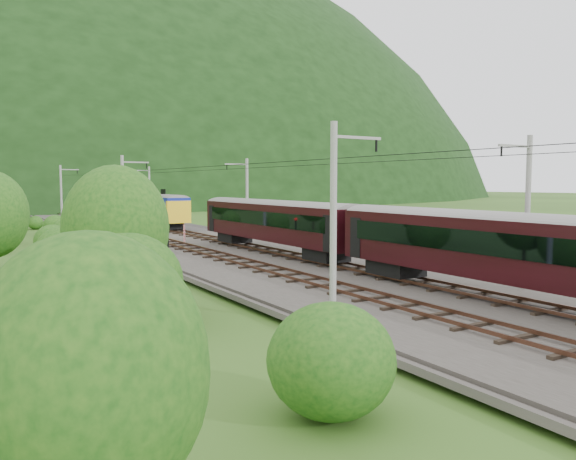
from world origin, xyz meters
TOP-DOWN VIEW (x-y plane):
  - ground at (0.00, 0.00)m, footprint 600.00×600.00m
  - railbed at (0.00, 10.00)m, footprint 14.00×220.00m
  - track_left at (-2.40, 10.00)m, footprint 2.40×220.00m
  - track_right at (2.40, 10.00)m, footprint 2.40×220.00m
  - catenary_left at (-6.12, 32.00)m, footprint 2.54×192.28m
  - catenary_right at (6.12, 32.00)m, footprint 2.54×192.28m
  - overhead_wires at (0.00, 10.00)m, footprint 4.83×198.00m
  - mountain_main at (0.00, 260.00)m, footprint 504.00×360.00m
  - train at (2.40, -1.28)m, footprint 2.78×112.08m
  - hazard_post_near at (-0.68, 31.51)m, footprint 0.18×0.18m
  - hazard_post_far at (0.30, 55.41)m, footprint 0.16×0.16m
  - signal at (-4.92, 23.92)m, footprint 0.27×0.27m
  - vegetation_left at (-14.04, 15.58)m, footprint 11.39×145.96m
  - vegetation_right at (11.79, 24.78)m, footprint 5.58×108.67m

SIDE VIEW (x-z plane):
  - ground at x=0.00m, z-range 0.00..0.00m
  - mountain_main at x=0.00m, z-range -122.00..122.00m
  - railbed at x=0.00m, z-range 0.00..0.30m
  - track_left at x=-2.40m, z-range 0.24..0.51m
  - track_right at x=2.40m, z-range 0.24..0.51m
  - hazard_post_far at x=0.30m, z-range 0.30..1.79m
  - hazard_post_near at x=-0.68m, z-range 0.30..1.95m
  - vegetation_right at x=11.79m, z-range -0.20..2.47m
  - signal at x=-4.92m, z-range 0.51..2.97m
  - vegetation_left at x=-14.04m, z-range -0.61..6.05m
  - train at x=2.40m, z-range 0.91..5.74m
  - catenary_left at x=-6.12m, z-range 0.50..8.50m
  - catenary_right at x=6.12m, z-range 0.50..8.50m
  - overhead_wires at x=0.00m, z-range 7.08..7.12m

